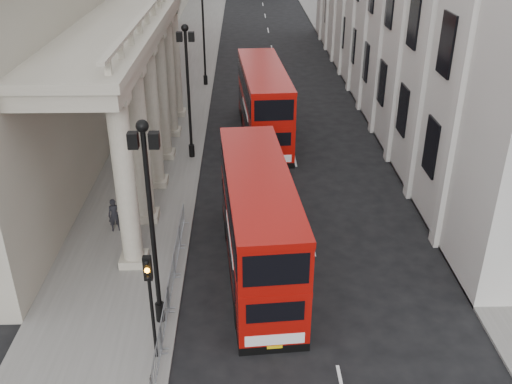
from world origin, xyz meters
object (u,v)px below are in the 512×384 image
object	(u,v)px
lamp_post_mid	(188,84)
bus_near	(258,221)
pedestrian_b	(120,142)
bus_far	(264,101)
traffic_light	(150,290)
pedestrian_c	(150,142)
lamp_post_north	(203,30)
pedestrian_a	(115,215)
lamp_post_south	(151,214)

from	to	relation	value
lamp_post_mid	bus_near	bearing A→B (deg)	-72.44
pedestrian_b	bus_far	bearing A→B (deg)	-169.09
traffic_light	pedestrian_b	bearing A→B (deg)	104.34
pedestrian_b	pedestrian_c	bearing A→B (deg)	175.07
lamp_post_mid	traffic_light	world-z (taller)	lamp_post_mid
lamp_post_north	bus_far	xyz separation A→B (m)	(4.73, -12.26, -2.38)
traffic_light	pedestrian_a	distance (m)	9.71
traffic_light	pedestrian_b	distance (m)	19.08
lamp_post_south	pedestrian_b	bearing A→B (deg)	105.70
pedestrian_a	pedestrian_c	bearing A→B (deg)	70.57
bus_far	pedestrian_b	distance (m)	10.04
bus_near	pedestrian_b	xyz separation A→B (m)	(-8.53, 12.78, -1.46)
bus_far	lamp_post_mid	bearing A→B (deg)	-145.80
bus_near	pedestrian_a	bearing A→B (deg)	149.92
lamp_post_south	pedestrian_c	bearing A→B (deg)	99.25
traffic_light	pedestrian_a	size ratio (longest dim) A/B	2.52
bus_near	pedestrian_a	size ratio (longest dim) A/B	6.53
bus_far	pedestrian_a	bearing A→B (deg)	-125.49
lamp_post_mid	pedestrian_c	distance (m)	4.84
bus_far	lamp_post_north	bearing A→B (deg)	106.92
lamp_post_north	pedestrian_b	distance (m)	16.76
lamp_post_mid	pedestrian_c	size ratio (longest dim) A/B	5.25
lamp_post_mid	bus_near	world-z (taller)	lamp_post_mid
bus_near	bus_far	bearing A→B (deg)	82.44
lamp_post_south	lamp_post_north	bearing A→B (deg)	90.00
lamp_post_north	bus_near	bearing A→B (deg)	-82.13
bus_near	pedestrian_c	distance (m)	14.60
lamp_post_south	pedestrian_a	xyz separation A→B (m)	(-3.08, 6.90, -3.94)
bus_far	pedestrian_c	size ratio (longest dim) A/B	7.20
lamp_post_north	pedestrian_a	xyz separation A→B (m)	(-3.08, -25.10, -3.94)
pedestrian_a	pedestrian_b	world-z (taller)	pedestrian_b
lamp_post_north	bus_near	world-z (taller)	lamp_post_north
bus_near	pedestrian_c	size ratio (longest dim) A/B	7.04
lamp_post_south	lamp_post_mid	world-z (taller)	same
lamp_post_mid	traffic_light	distance (m)	18.11
lamp_post_mid	pedestrian_b	xyz separation A→B (m)	(-4.60, 0.36, -3.89)
lamp_post_north	pedestrian_b	size ratio (longest dim) A/B	4.64
lamp_post_mid	pedestrian_a	world-z (taller)	lamp_post_mid
lamp_post_south	bus_near	bearing A→B (deg)	42.35
lamp_post_north	traffic_light	world-z (taller)	lamp_post_north
pedestrian_c	lamp_post_south	bearing A→B (deg)	-93.74
lamp_post_mid	pedestrian_a	xyz separation A→B (m)	(-3.08, -9.10, -3.94)
traffic_light	bus_far	size ratio (longest dim) A/B	0.38
lamp_post_north	pedestrian_b	world-z (taller)	lamp_post_north
lamp_post_south	lamp_post_mid	xyz separation A→B (m)	(0.00, 16.00, 0.00)
lamp_post_south	lamp_post_north	world-z (taller)	same
bus_near	pedestrian_a	world-z (taller)	bus_near
lamp_post_south	pedestrian_c	xyz separation A→B (m)	(-2.69, 16.50, -4.00)
bus_near	pedestrian_c	bearing A→B (deg)	112.39
lamp_post_mid	lamp_post_north	xyz separation A→B (m)	(0.00, 16.00, 0.00)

